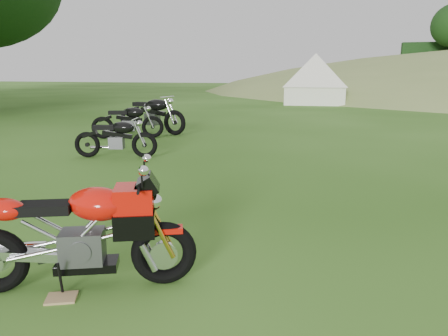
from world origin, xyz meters
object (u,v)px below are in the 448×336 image
(vintage_moto_d, at_px, (152,114))
(sport_motorcycle, at_px, (79,226))
(vintage_moto_c, at_px, (128,120))
(tent_left, at_px, (315,79))
(vintage_moto_a, at_px, (115,137))
(plywood_board, at_px, (61,298))

(vintage_moto_d, bearing_deg, sport_motorcycle, -56.87)
(sport_motorcycle, relative_size, vintage_moto_c, 0.98)
(tent_left, bearing_deg, vintage_moto_c, -109.44)
(sport_motorcycle, relative_size, vintage_moto_a, 1.07)
(plywood_board, xyz_separation_m, tent_left, (0.22, 21.56, 1.31))
(plywood_board, bearing_deg, tent_left, 89.41)
(sport_motorcycle, relative_size, plywood_board, 7.78)
(vintage_moto_c, distance_m, tent_left, 14.49)
(plywood_board, height_order, tent_left, tent_left)
(sport_motorcycle, height_order, vintage_moto_c, sport_motorcycle)
(vintage_moto_a, distance_m, tent_left, 16.65)
(vintage_moto_d, bearing_deg, vintage_moto_c, -90.14)
(plywood_board, relative_size, vintage_moto_d, 0.11)
(vintage_moto_a, height_order, vintage_moto_d, vintage_moto_d)
(vintage_moto_a, xyz_separation_m, vintage_moto_d, (-0.81, 3.43, 0.13))
(plywood_board, distance_m, tent_left, 21.60)
(sport_motorcycle, distance_m, vintage_moto_a, 5.52)
(plywood_board, relative_size, tent_left, 0.07)
(vintage_moto_a, height_order, vintage_moto_c, vintage_moto_c)
(plywood_board, bearing_deg, vintage_moto_d, 110.69)
(plywood_board, xyz_separation_m, vintage_moto_d, (-3.24, 8.57, 0.55))
(sport_motorcycle, xyz_separation_m, vintage_moto_c, (-3.50, 7.36, -0.06))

